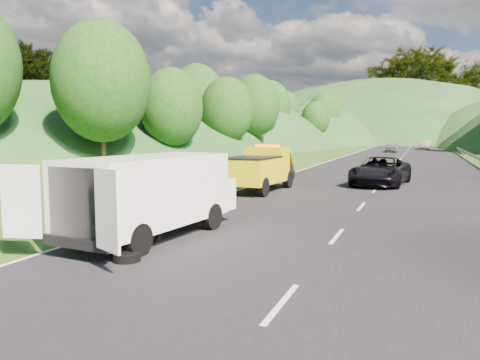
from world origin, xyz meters
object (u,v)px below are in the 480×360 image
at_px(woman, 195,205).
at_px(spare_tire, 127,262).
at_px(suitcase, 172,203).
at_px(worker, 154,242).
at_px(child, 195,222).
at_px(white_van, 153,192).
at_px(passing_suv, 380,185).
at_px(tow_truck, 260,169).

relative_size(woman, spare_tire, 2.52).
bearing_deg(woman, suitcase, 145.65).
bearing_deg(worker, child, 108.77).
height_order(woman, worker, woman).
bearing_deg(white_van, child, 93.79).
height_order(woman, suitcase, woman).
height_order(worker, passing_suv, passing_suv).
bearing_deg(suitcase, child, -43.34).
bearing_deg(passing_suv, white_van, -100.76).
xyz_separation_m(worker, passing_suv, (4.89, 17.26, 0.00)).
bearing_deg(spare_tire, tow_truck, 95.36).
bearing_deg(passing_suv, woman, -115.82).
relative_size(suitcase, passing_suv, 0.10).
bearing_deg(child, passing_suv, 123.69).
height_order(white_van, passing_suv, white_van).
xyz_separation_m(suitcase, spare_tire, (2.65, -6.95, -0.32)).
height_order(woman, passing_suv, woman).
xyz_separation_m(tow_truck, worker, (0.87, -12.03, -1.21)).
xyz_separation_m(woman, worker, (1.95, -6.50, 0.00)).
bearing_deg(worker, suitcase, 128.26).
bearing_deg(passing_suv, tow_truck, -131.12).
relative_size(white_van, passing_suv, 1.20).
bearing_deg(passing_suv, spare_tire, -96.39).
distance_m(woman, child, 3.79).
bearing_deg(white_van, spare_tire, -66.77).
distance_m(tow_truck, white_van, 11.51).
relative_size(child, suitcase, 1.41).
xyz_separation_m(tow_truck, white_van, (0.53, -11.50, 0.19)).
height_order(child, suitcase, suitcase).
bearing_deg(spare_tire, child, 97.72).
xyz_separation_m(tow_truck, suitcase, (-1.33, -7.08, -0.89)).
relative_size(white_van, child, 8.11).
bearing_deg(spare_tire, suitcase, 110.86).
bearing_deg(passing_suv, suitcase, -113.34).
bearing_deg(spare_tire, worker, 102.74).
distance_m(white_van, suitcase, 4.92).
distance_m(tow_truck, passing_suv, 7.88).
bearing_deg(child, worker, -31.95).
relative_size(spare_tire, passing_suv, 0.12).
relative_size(worker, passing_suv, 0.27).
xyz_separation_m(white_van, passing_suv, (5.23, 16.73, -1.40)).
bearing_deg(white_van, tow_truck, 98.56).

